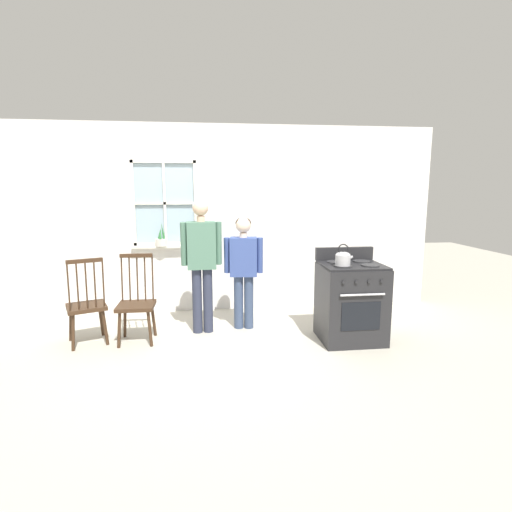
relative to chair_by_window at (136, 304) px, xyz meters
The scene contains 9 objects.
ground_plane 1.15m from the chair_by_window, 12.03° to the right, with size 16.00×16.00×0.00m, color #B2AD9E.
wall_back 1.82m from the chair_by_window, 47.89° to the left, with size 6.40×0.16×2.70m.
chair_by_window is the anchor object (origin of this frame).
chair_near_wall 0.56m from the chair_by_window, behind, with size 0.54×0.53×1.03m.
person_elderly_left 0.97m from the chair_by_window, 14.89° to the left, with size 0.50×0.23×1.66m.
person_teen_center 1.39m from the chair_by_window, 12.72° to the left, with size 0.50×0.25×1.44m.
stove 2.54m from the chair_by_window, ahead, with size 0.72×0.68×1.08m.
kettle 2.46m from the chair_by_window, ahead, with size 0.21×0.17×0.25m.
potted_plant 1.27m from the chair_by_window, 79.86° to the left, with size 0.17×0.17×0.34m.
Camera 1 is at (-0.19, -4.45, 1.80)m, focal length 28.00 mm.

